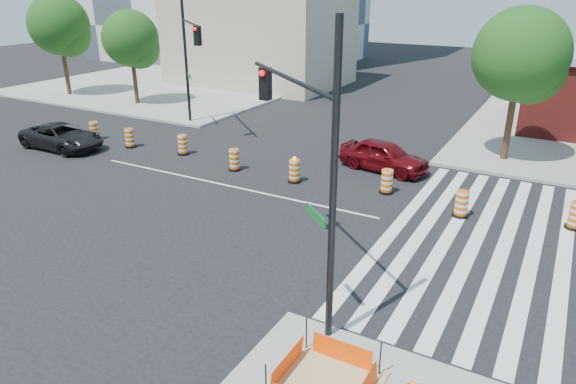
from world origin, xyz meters
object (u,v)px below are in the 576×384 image
signal_pole_se (307,143)px  dark_suv (62,136)px  signal_pole_nw (189,47)px  red_coupe (384,156)px

signal_pole_se → dark_suv: bearing=20.6°
dark_suv → signal_pole_se: size_ratio=0.64×
signal_pole_se → signal_pole_nw: size_ratio=0.96×
red_coupe → signal_pole_nw: (-12.46, 1.51, 4.08)m
dark_suv → signal_pole_se: signal_pole_se is taller
red_coupe → signal_pole_se: signal_pole_se is taller
dark_suv → signal_pole_nw: 8.53m
red_coupe → signal_pole_nw: bearing=92.8°
signal_pole_se → signal_pole_nw: bearing=-1.8°
red_coupe → signal_pole_nw: 13.20m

